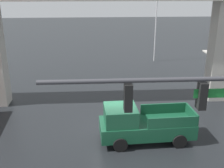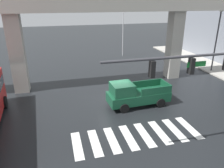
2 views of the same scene
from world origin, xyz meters
name	(u,v)px [view 1 (image 1 of 2)]	position (x,y,z in m)	size (l,w,h in m)	color
ground_plane	(114,130)	(0.00, 0.00, 0.00)	(120.00, 120.00, 0.00)	black
elevated_overpass	(109,0)	(0.00, 4.51, 7.22)	(56.36, 2.24, 8.40)	#ADA89E
pickup_truck	(141,125)	(1.42, -1.23, 0.99)	(5.18, 2.26, 2.08)	#14472D
flagpole	(158,0)	(5.73, 15.55, 6.66)	(1.16, 0.12, 11.66)	silver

